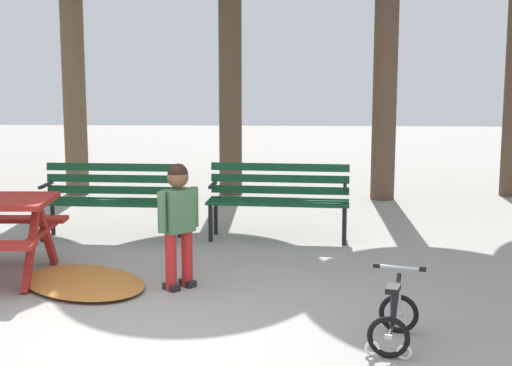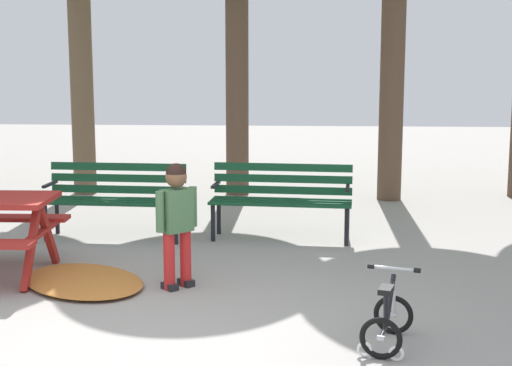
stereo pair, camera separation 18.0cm
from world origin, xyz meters
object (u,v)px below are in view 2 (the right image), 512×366
at_px(child_standing, 177,215).
at_px(kids_bicycle, 387,320).
at_px(park_bench_left, 282,195).
at_px(park_bench_far_left, 116,194).

distance_m(child_standing, kids_bicycle, 2.23).
bearing_deg(park_bench_left, park_bench_far_left, -177.92).
height_order(park_bench_far_left, park_bench_left, same).
bearing_deg(child_standing, park_bench_left, 66.12).
relative_size(park_bench_far_left, kids_bicycle, 2.61).
bearing_deg(kids_bicycle, park_bench_left, 104.52).
relative_size(park_bench_left, child_standing, 1.43).
height_order(child_standing, kids_bicycle, child_standing).
distance_m(park_bench_far_left, child_standing, 2.18).
height_order(park_bench_left, kids_bicycle, park_bench_left).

